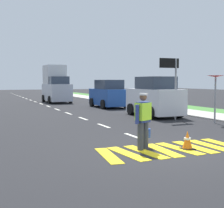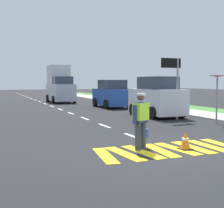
# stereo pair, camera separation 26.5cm
# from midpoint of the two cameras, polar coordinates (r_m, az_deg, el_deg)

# --- Properties ---
(ground_plane) EXTENTS (96.00, 96.00, 0.00)m
(ground_plane) POSITION_cam_midpoint_polar(r_m,az_deg,el_deg) (29.17, -12.90, 0.05)
(ground_plane) COLOR black
(sidewalk_right) EXTENTS (2.40, 72.00, 0.14)m
(sidewalk_right) POSITION_cam_midpoint_polar(r_m,az_deg,el_deg) (21.62, 11.81, -1.33)
(sidewalk_right) COLOR #B2ADA3
(sidewalk_right) RESTS_ON ground
(grass_verge_right) EXTENTS (2.40, 72.00, 0.06)m
(grass_verge_right) POSITION_cam_midpoint_polar(r_m,az_deg,el_deg) (23.07, 16.71, -1.07)
(grass_verge_right) COLOR #478438
(grass_verge_right) RESTS_ON ground
(crosswalk_stripes) EXTENTS (4.51, 1.93, 0.01)m
(crosswalk_stripes) POSITION_cam_midpoint_polar(r_m,az_deg,el_deg) (9.66, 9.68, -7.99)
(crosswalk_stripes) COLOR yellow
(crosswalk_stripes) RESTS_ON ground
(lane_center_line) EXTENTS (0.14, 46.40, 0.01)m
(lane_center_line) POSITION_cam_midpoint_polar(r_m,az_deg,el_deg) (33.30, -14.18, 0.53)
(lane_center_line) COLOR silver
(lane_center_line) RESTS_ON ground
(road_worker) EXTENTS (0.67, 0.57, 1.67)m
(road_worker) POSITION_cam_midpoint_polar(r_m,az_deg,el_deg) (9.40, 4.83, -2.57)
(road_worker) COLOR #383D4C
(road_worker) RESTS_ON ground
(yield_sign) EXTENTS (0.80, 0.80, 2.29)m
(yield_sign) POSITION_cam_midpoint_polar(r_m,az_deg,el_deg) (15.92, 17.55, 4.06)
(yield_sign) COLOR gray
(yield_sign) RESTS_ON ground
(lane_direction_sign) EXTENTS (1.16, 0.11, 3.20)m
(lane_direction_sign) POSITION_cam_midpoint_polar(r_m,az_deg,el_deg) (16.86, 10.21, 5.36)
(lane_direction_sign) COLOR gray
(lane_direction_sign) RESTS_ON ground
(traffic_cone_near) EXTENTS (0.36, 0.36, 0.55)m
(traffic_cone_near) POSITION_cam_midpoint_polar(r_m,az_deg,el_deg) (9.75, 12.58, -6.35)
(traffic_cone_near) COLOR black
(traffic_cone_near) RESTS_ON ground
(delivery_truck) EXTENTS (2.16, 4.60, 3.54)m
(delivery_truck) POSITION_cam_midpoint_polar(r_m,az_deg,el_deg) (30.88, -10.24, 3.30)
(delivery_truck) COLOR silver
(delivery_truck) RESTS_ON ground
(car_parked_curbside) EXTENTS (2.04, 3.86, 2.27)m
(car_parked_curbside) POSITION_cam_midpoint_polar(r_m,az_deg,el_deg) (18.40, 7.22, 1.08)
(car_parked_curbside) COLOR silver
(car_parked_curbside) RESTS_ON ground
(car_parked_far) EXTENTS (2.06, 3.96, 2.11)m
(car_parked_far) POSITION_cam_midpoint_polar(r_m,az_deg,el_deg) (24.44, -0.93, 1.69)
(car_parked_far) COLOR #1E4799
(car_parked_far) RESTS_ON ground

